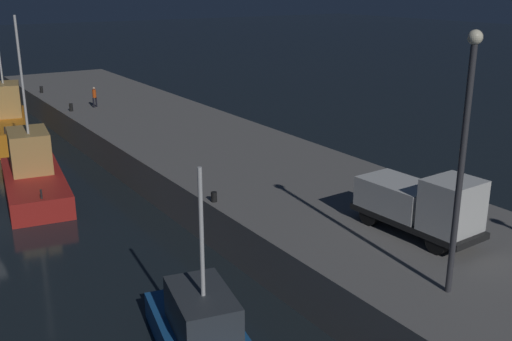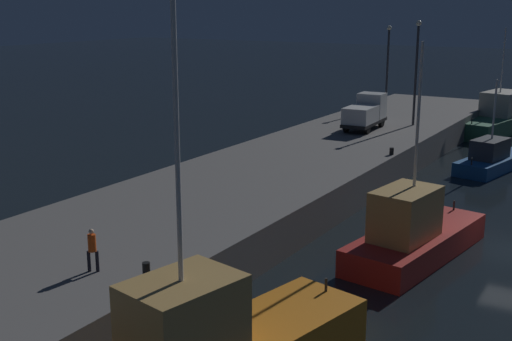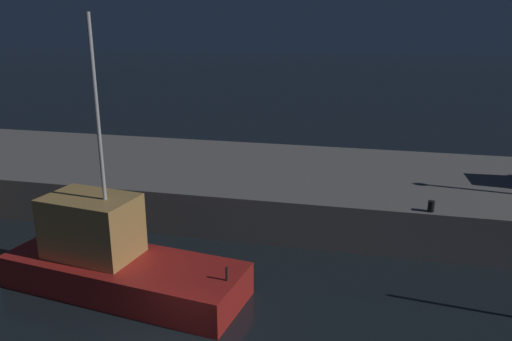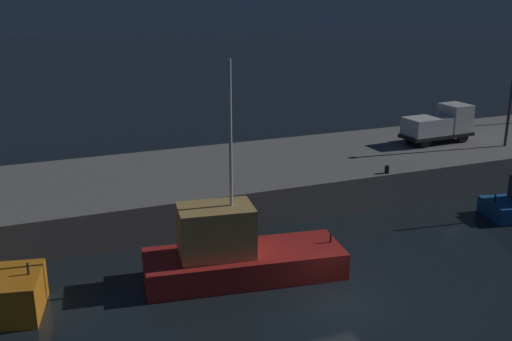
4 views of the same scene
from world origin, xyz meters
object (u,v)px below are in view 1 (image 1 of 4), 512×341
at_px(lamp_post_west, 463,148).
at_px(bollard_west, 214,197).
at_px(fishing_boat_blue, 7,122).
at_px(utility_truck, 421,204).
at_px(bollard_central, 41,90).
at_px(bollard_east, 71,107).
at_px(fishing_boat_white, 33,174).
at_px(dockworker, 94,96).

xyz_separation_m(lamp_post_west, bollard_west, (-11.43, -2.36, -4.60)).
bearing_deg(fishing_boat_blue, utility_truck, 15.04).
bearing_deg(bollard_central, bollard_west, -0.91).
bearing_deg(fishing_boat_blue, bollard_east, 64.78).
xyz_separation_m(fishing_boat_white, utility_truck, (19.45, 10.40, 2.22)).
bearing_deg(lamp_post_west, dockworker, 179.77).
bearing_deg(fishing_boat_white, bollard_west, 24.68).
xyz_separation_m(fishing_boat_blue, utility_truck, (33.64, 9.04, 2.02)).
height_order(lamp_post_west, dockworker, lamp_post_west).
bearing_deg(dockworker, utility_truck, 4.48).
height_order(fishing_boat_blue, lamp_post_west, fishing_boat_blue).
xyz_separation_m(fishing_boat_blue, bollard_east, (2.09, 4.45, 1.03)).
xyz_separation_m(lamp_post_west, utility_truck, (-3.71, 2.65, -3.54)).
xyz_separation_m(utility_truck, dockworker, (-32.06, -2.51, -0.36)).
distance_m(lamp_post_west, bollard_west, 12.55).
relative_size(utility_truck, dockworker, 3.32).
distance_m(bollard_central, bollard_east, 9.66).
distance_m(fishing_boat_white, bollard_central, 22.58).
bearing_deg(lamp_post_west, bollard_east, -176.86).
bearing_deg(lamp_post_west, utility_truck, 144.45).
relative_size(fishing_boat_white, lamp_post_west, 1.21).
bearing_deg(bollard_west, fishing_boat_blue, -171.17).
height_order(fishing_boat_white, dockworker, fishing_boat_white).
bearing_deg(fishing_boat_white, lamp_post_west, 18.49).
bearing_deg(dockworker, fishing_boat_blue, -103.59).
xyz_separation_m(dockworker, bollard_central, (-9.15, -1.97, -0.64)).
distance_m(bollard_west, bollard_east, 23.83).
height_order(fishing_boat_white, bollard_east, fishing_boat_white).
height_order(fishing_boat_white, bollard_west, fishing_boat_white).
distance_m(utility_truck, bollard_central, 41.46).
distance_m(fishing_boat_white, lamp_post_west, 25.10).
relative_size(dockworker, bollard_west, 3.52).
xyz_separation_m(fishing_boat_blue, fishing_boat_white, (14.19, -1.36, -0.20)).
distance_m(fishing_boat_blue, lamp_post_west, 38.30).
bearing_deg(fishing_boat_blue, lamp_post_west, 9.70).
height_order(lamp_post_west, bollard_east, lamp_post_west).
height_order(dockworker, bollard_west, dockworker).
distance_m(fishing_boat_white, utility_truck, 22.17).
xyz_separation_m(fishing_boat_blue, bollard_central, (-7.57, 4.56, 1.02)).
relative_size(fishing_boat_white, utility_truck, 1.85).
bearing_deg(fishing_boat_blue, fishing_boat_white, -5.49).
relative_size(utility_truck, bollard_east, 9.00).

